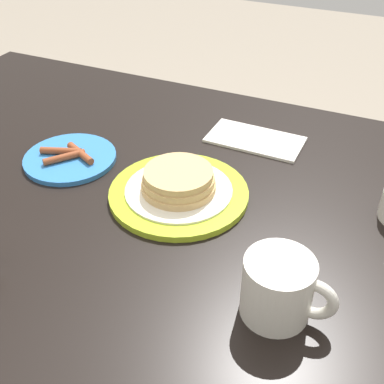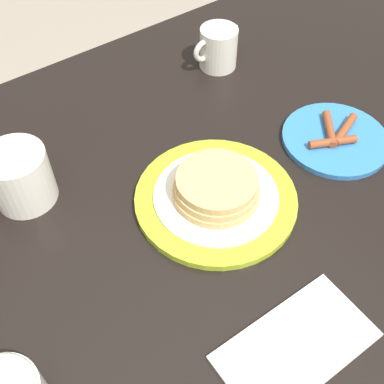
# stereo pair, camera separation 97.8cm
# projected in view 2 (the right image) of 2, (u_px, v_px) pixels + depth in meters

# --- Properties ---
(ground_plane) EXTENTS (8.00, 8.00, 0.00)m
(ground_plane) POSITION_uv_depth(u_px,v_px,m) (203.00, 367.00, 1.33)
(ground_plane) COLOR gray
(dining_table) EXTENTS (1.54, 0.92, 0.75)m
(dining_table) POSITION_uv_depth(u_px,v_px,m) (210.00, 233.00, 0.84)
(dining_table) COLOR black
(dining_table) RESTS_ON ground_plane
(pancake_plate) EXTENTS (0.25, 0.25, 0.05)m
(pancake_plate) POSITION_uv_depth(u_px,v_px,m) (216.00, 194.00, 0.73)
(pancake_plate) COLOR #AAC628
(pancake_plate) RESTS_ON dining_table
(side_plate_bacon) EXTENTS (0.18, 0.18, 0.02)m
(side_plate_bacon) POSITION_uv_depth(u_px,v_px,m) (335.00, 138.00, 0.83)
(side_plate_bacon) COLOR #337AC6
(side_plate_bacon) RESTS_ON dining_table
(coffee_mug) EXTENTS (0.13, 0.09, 0.09)m
(coffee_mug) POSITION_uv_depth(u_px,v_px,m) (18.00, 177.00, 0.72)
(coffee_mug) COLOR silver
(coffee_mug) RESTS_ON dining_table
(creamer_pitcher) EXTENTS (0.11, 0.07, 0.09)m
(creamer_pitcher) POSITION_uv_depth(u_px,v_px,m) (219.00, 47.00, 0.94)
(creamer_pitcher) COLOR silver
(creamer_pitcher) RESTS_ON dining_table
(napkin) EXTENTS (0.20, 0.11, 0.01)m
(napkin) POSITION_uv_depth(u_px,v_px,m) (296.00, 346.00, 0.59)
(napkin) COLOR silver
(napkin) RESTS_ON dining_table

